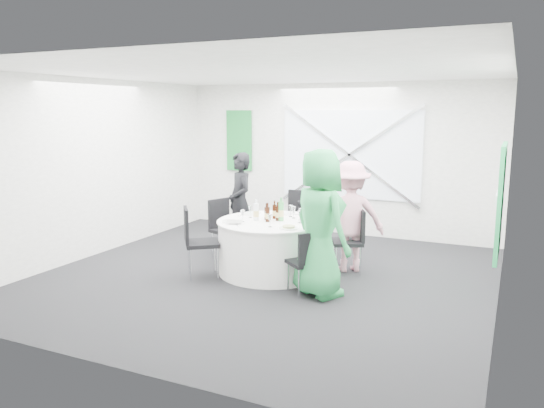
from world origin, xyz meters
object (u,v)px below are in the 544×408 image
at_px(banquet_table, 272,247).
at_px(green_water_bottle, 281,212).
at_px(chair_back_left, 224,224).
at_px(person_man_back_left, 240,202).
at_px(chair_back_right, 353,236).
at_px(person_woman_pink, 350,216).
at_px(chair_front_right, 307,258).
at_px(clear_water_bottle, 256,212).
at_px(person_man_back, 312,203).
at_px(chair_front_left, 196,237).
at_px(chair_back, 298,218).
at_px(person_woman_green, 320,223).

height_order(banquet_table, green_water_bottle, green_water_bottle).
height_order(chair_back_left, person_man_back_left, person_man_back_left).
distance_m(chair_back_right, green_water_bottle, 1.09).
distance_m(banquet_table, person_woman_pink, 1.20).
height_order(chair_front_right, green_water_bottle, green_water_bottle).
xyz_separation_m(banquet_table, clear_water_bottle, (-0.21, -0.08, 0.50)).
distance_m(chair_front_right, green_water_bottle, 1.06).
distance_m(person_woman_pink, clear_water_bottle, 1.35).
xyz_separation_m(chair_front_right, person_man_back, (-0.67, 1.93, 0.35)).
bearing_deg(banquet_table, chair_back_right, 24.84).
bearing_deg(chair_front_left, banquet_table, -90.00).
bearing_deg(person_woman_pink, chair_back_right, 102.05).
xyz_separation_m(chair_back, person_man_back, (0.14, 0.22, 0.21)).
relative_size(chair_back, chair_back_right, 1.13).
bearing_deg(chair_back, person_man_back_left, -169.69).
bearing_deg(clear_water_bottle, banquet_table, 21.50).
distance_m(chair_back_right, person_woman_green, 1.16).
relative_size(chair_back, green_water_bottle, 3.09).
bearing_deg(chair_back_left, chair_back_right, -66.42).
distance_m(banquet_table, green_water_bottle, 0.53).
bearing_deg(person_woman_green, person_woman_pink, -59.18).
bearing_deg(banquet_table, chair_front_left, -143.03).
distance_m(chair_back, clear_water_bottle, 1.17).
bearing_deg(green_water_bottle, person_man_back_left, 143.47).
height_order(banquet_table, person_man_back, person_man_back).
distance_m(banquet_table, clear_water_bottle, 0.55).
relative_size(person_man_back, person_woman_green, 0.89).
bearing_deg(person_woman_pink, chair_front_right, 51.17).
height_order(chair_back, person_man_back_left, person_man_back_left).
height_order(chair_back_left, green_water_bottle, green_water_bottle).
bearing_deg(chair_front_right, person_woman_green, 157.55).
xyz_separation_m(chair_front_right, person_woman_pink, (0.18, 1.24, 0.32)).
distance_m(chair_back_right, person_man_back, 1.24).
relative_size(chair_front_right, green_water_bottle, 2.46).
distance_m(banquet_table, chair_front_left, 1.10).
relative_size(chair_front_right, person_woman_green, 0.45).
relative_size(chair_back_right, person_woman_pink, 0.57).
height_order(banquet_table, person_woman_green, person_woman_green).
bearing_deg(person_man_back, chair_back_left, -46.42).
bearing_deg(chair_back_right, person_man_back, -154.75).
distance_m(chair_back_left, person_man_back_left, 0.55).
height_order(chair_front_left, person_woman_green, person_woman_green).
xyz_separation_m(chair_back_left, person_woman_pink, (1.98, 0.20, 0.25)).
xyz_separation_m(chair_front_left, person_woman_pink, (1.83, 1.23, 0.22)).
height_order(chair_front_left, green_water_bottle, green_water_bottle).
bearing_deg(chair_front_right, green_water_bottle, -96.57).
height_order(chair_back_right, person_woman_pink, person_woman_pink).
bearing_deg(person_man_back, clear_water_bottle, -8.33).
bearing_deg(banquet_table, chair_back, 90.92).
bearing_deg(chair_back_left, person_woman_pink, -63.71).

